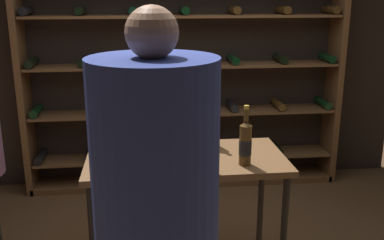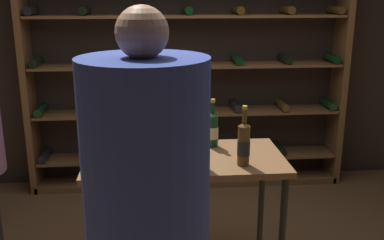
{
  "view_description": "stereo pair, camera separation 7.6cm",
  "coord_description": "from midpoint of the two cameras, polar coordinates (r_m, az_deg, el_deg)",
  "views": [
    {
      "loc": [
        -0.4,
        -2.78,
        1.91
      ],
      "look_at": [
        -0.07,
        0.17,
        1.06
      ],
      "focal_mm": 41.71,
      "sensor_mm": 36.0,
      "label": 1
    },
    {
      "loc": [
        -0.33,
        -2.79,
        1.91
      ],
      "look_at": [
        -0.07,
        0.17,
        1.06
      ],
      "focal_mm": 41.71,
      "sensor_mm": 36.0,
      "label": 2
    }
  ],
  "objects": [
    {
      "name": "tasting_table",
      "position": [
        2.91,
        -0.14,
        -6.48
      ],
      "size": [
        1.27,
        0.65,
        0.9
      ],
      "color": "brown",
      "rests_on": "ground"
    },
    {
      "name": "wine_bottle_amber_reserve",
      "position": [
        3.03,
        3.37,
        -1.17
      ],
      "size": [
        0.08,
        0.08,
        0.33
      ],
      "color": "black",
      "rests_on": "tasting_table"
    },
    {
      "name": "wine_glass_stemmed_center",
      "position": [
        2.76,
        -10.69,
        -3.66
      ],
      "size": [
        0.08,
        0.08,
        0.14
      ],
      "color": "silver",
      "rests_on": "tasting_table"
    },
    {
      "name": "wine_glass_stemmed_left",
      "position": [
        2.85,
        -0.69,
        -2.36
      ],
      "size": [
        0.07,
        0.07,
        0.16
      ],
      "color": "silver",
      "rests_on": "tasting_table"
    },
    {
      "name": "person_guest_blue_shirt",
      "position": [
        1.83,
        -4.46,
        -12.91
      ],
      "size": [
        0.49,
        0.49,
        1.88
      ],
      "rotation": [
        0.0,
        0.0,
        1.79
      ],
      "color": "#252525",
      "rests_on": "ground"
    },
    {
      "name": "wine_bottle_green_slim",
      "position": [
        2.71,
        7.43,
        -3.0
      ],
      "size": [
        0.08,
        0.08,
        0.37
      ],
      "color": "#4C3314",
      "rests_on": "tasting_table"
    },
    {
      "name": "wine_bottle_red_label",
      "position": [
        2.65,
        1.84,
        -3.42
      ],
      "size": [
        0.08,
        0.08,
        0.37
      ],
      "color": "black",
      "rests_on": "tasting_table"
    },
    {
      "name": "back_wall",
      "position": [
        4.55,
        -0.34,
        8.95
      ],
      "size": [
        4.52,
        0.1,
        2.72
      ],
      "primitive_type": "cube",
      "color": "black",
      "rests_on": "ground"
    },
    {
      "name": "wine_rack",
      "position": [
        4.39,
        -0.0,
        4.41
      ],
      "size": [
        3.13,
        0.32,
        2.07
      ],
      "color": "brown",
      "rests_on": "ground"
    }
  ]
}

